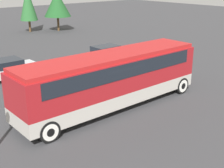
% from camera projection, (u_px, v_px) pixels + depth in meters
% --- Properties ---
extents(ground_plane, '(120.00, 120.00, 0.00)m').
position_uv_depth(ground_plane, '(112.00, 107.00, 17.26)').
color(ground_plane, '#38383A').
extents(tour_bus, '(11.02, 2.53, 3.04)m').
position_uv_depth(tour_bus, '(113.00, 76.00, 16.72)').
color(tour_bus, '#B7B2A8').
rests_on(tour_bus, ground_plane).
extents(parked_car_near, '(4.34, 1.96, 1.38)m').
position_uv_depth(parked_car_near, '(7.00, 69.00, 21.88)').
color(parked_car_near, '#BCBCC1').
rests_on(parked_car_near, ground_plane).
extents(parked_car_mid, '(4.14, 1.81, 1.41)m').
position_uv_depth(parked_car_mid, '(107.00, 54.00, 26.13)').
color(parked_car_mid, silver).
rests_on(parked_car_mid, ground_plane).
extents(tree_center, '(2.22, 2.22, 5.76)m').
position_uv_depth(tree_center, '(28.00, 3.00, 39.53)').
color(tree_center, brown).
rests_on(tree_center, ground_plane).
extents(tree_right, '(3.45, 3.45, 5.14)m').
position_uv_depth(tree_right, '(57.00, 4.00, 40.31)').
color(tree_right, brown).
rests_on(tree_right, ground_plane).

